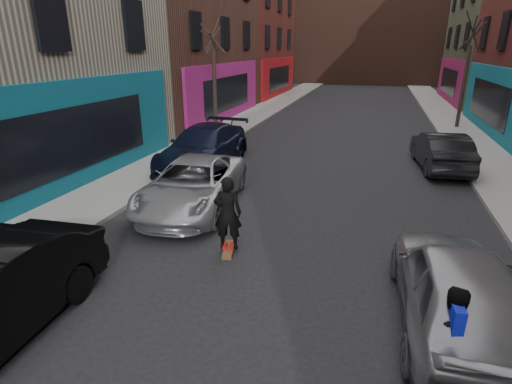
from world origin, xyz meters
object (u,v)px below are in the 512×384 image
Objects in this scene: tree_left_far at (214,70)px; parked_right_far at (458,290)px; parked_right_end at (441,151)px; skateboard at (229,249)px; pedestrian at (447,337)px; parked_left_end at (204,147)px; skateboarder at (228,213)px; tree_right_far at (467,65)px; parked_left_far at (193,184)px.

tree_left_far is 16.22m from parked_right_far.
parked_right_end reaches higher than skateboard.
pedestrian reaches higher than parked_right_far.
parked_left_end is 3.16× the size of skateboarder.
tree_right_far reaches higher than skateboard.
tree_right_far reaches higher than parked_left_far.
tree_left_far is at bearing -56.04° from parked_right_far.
skateboarder is at bearing 51.61° from parked_right_end.
parked_left_far is 6.25× the size of skateboard.
parked_right_end is 2.52× the size of skateboarder.
skateboard is (-5.46, -8.57, -0.66)m from parked_right_end.
parked_left_far is 0.92× the size of parked_left_end.
parked_left_far is 2.92× the size of skateboarder.
skateboarder is at bearing -20.10° from parked_right_far.
pedestrian is (-1.31, -11.30, 0.06)m from parked_right_end.
skateboard is 0.47× the size of skateboarder.
skateboard is at bearing -61.01° from parked_left_end.
skateboarder is at bearing -38.90° from pedestrian.
tree_left_far reaches higher than skateboarder.
parked_right_end is at bearing -135.79° from skateboarder.
pedestrian is (-0.33, -1.26, 0.01)m from parked_right_far.
parked_left_end is 6.77× the size of skateboard.
parked_left_end is at bearing -55.88° from pedestrian.
skateboarder is (-5.46, -8.57, 0.25)m from parked_right_end.
tree_left_far reaches higher than parked_left_end.
skateboarder is (-4.48, 1.46, 0.20)m from parked_right_far.
parked_right_end is 10.17m from skateboarder.
pedestrian is (4.14, -2.72, 0.72)m from skateboard.
parked_right_far is 5.58× the size of skateboard.
parked_right_far is 2.93× the size of pedestrian.
tree_right_far is 20.67m from pedestrian.
parked_right_far is (-3.00, -18.95, -2.77)m from tree_right_far.
skateboarder is at bearing -56.34° from parked_left_far.
parked_right_end is at bearing 15.71° from parked_left_end.
parked_right_far is 10.08m from parked_right_end.
tree_right_far is (12.40, 6.00, 0.15)m from tree_left_far.
skateboard is at bearing 180.00° from skateboarder.
parked_right_far reaches higher than parked_right_end.
parked_left_far is at bearing 34.43° from parked_right_end.
tree_left_far reaches higher than parked_right_far.
parked_left_end reaches higher than parked_right_far.
parked_left_end is 7.14m from skateboard.
tree_left_far is 1.46× the size of parked_right_far.
parked_left_far is 4.21m from parked_left_end.
tree_right_far is 15.81m from parked_left_end.
pedestrian reaches higher than parked_right_end.
tree_left_far is at bearing 108.11° from parked_left_end.
parked_right_end is 10.18m from skateboard.
skateboard is at bearing -20.10° from parked_right_far.
tree_right_far reaches higher than parked_left_end.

